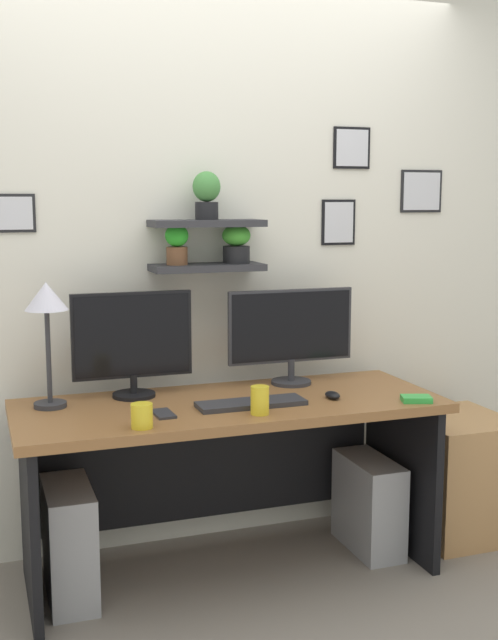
# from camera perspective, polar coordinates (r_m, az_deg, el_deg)

# --- Properties ---
(ground_plane) EXTENTS (8.00, 8.00, 0.00)m
(ground_plane) POSITION_cam_1_polar(r_m,az_deg,el_deg) (3.53, -1.33, -17.75)
(ground_plane) COLOR gray
(back_wall_assembly) EXTENTS (4.40, 0.24, 2.70)m
(back_wall_assembly) POSITION_cam_1_polar(r_m,az_deg,el_deg) (3.59, -3.53, 5.18)
(back_wall_assembly) COLOR silver
(back_wall_assembly) RESTS_ON ground
(desk) EXTENTS (1.75, 0.68, 0.75)m
(desk) POSITION_cam_1_polar(r_m,az_deg,el_deg) (3.38, -1.66, -9.04)
(desk) COLOR brown
(desk) RESTS_ON ground
(monitor_left) EXTENTS (0.50, 0.18, 0.44)m
(monitor_left) POSITION_cam_1_polar(r_m,az_deg,el_deg) (3.34, -8.39, -1.52)
(monitor_left) COLOR black
(monitor_left) RESTS_ON desk
(monitor_right) EXTENTS (0.58, 0.18, 0.43)m
(monitor_right) POSITION_cam_1_polar(r_m,az_deg,el_deg) (3.54, 3.03, -0.83)
(monitor_right) COLOR #2D2D33
(monitor_right) RESTS_ON desk
(keyboard) EXTENTS (0.44, 0.14, 0.02)m
(keyboard) POSITION_cam_1_polar(r_m,az_deg,el_deg) (3.20, 0.15, -6.02)
(keyboard) COLOR #2D2D33
(keyboard) RESTS_ON desk
(computer_mouse) EXTENTS (0.06, 0.09, 0.03)m
(computer_mouse) POSITION_cam_1_polar(r_m,az_deg,el_deg) (3.33, 6.04, -5.40)
(computer_mouse) COLOR black
(computer_mouse) RESTS_ON desk
(desk_lamp) EXTENTS (0.17, 0.17, 0.50)m
(desk_lamp) POSITION_cam_1_polar(r_m,az_deg,el_deg) (3.20, -14.37, 0.79)
(desk_lamp) COLOR #2D2D33
(desk_lamp) RESTS_ON desk
(cell_phone) EXTENTS (0.08, 0.14, 0.01)m
(cell_phone) POSITION_cam_1_polar(r_m,az_deg,el_deg) (3.08, -6.19, -6.73)
(cell_phone) COLOR #2D2D33
(cell_phone) RESTS_ON desk
(coffee_mug) EXTENTS (0.08, 0.08, 0.09)m
(coffee_mug) POSITION_cam_1_polar(r_m,az_deg,el_deg) (2.91, -7.72, -6.85)
(coffee_mug) COLOR yellow
(coffee_mug) RESTS_ON desk
(scissors_tray) EXTENTS (0.14, 0.11, 0.02)m
(scissors_tray) POSITION_cam_1_polar(r_m,az_deg,el_deg) (3.33, 11.96, -5.58)
(scissors_tray) COLOR green
(scissors_tray) RESTS_ON desk
(water_cup) EXTENTS (0.07, 0.07, 0.11)m
(water_cup) POSITION_cam_1_polar(r_m,az_deg,el_deg) (3.07, 0.78, -5.80)
(water_cup) COLOR yellow
(water_cup) RESTS_ON desk
(drawer_cabinet) EXTENTS (0.44, 0.50, 0.56)m
(drawer_cabinet) POSITION_cam_1_polar(r_m,az_deg,el_deg) (3.94, 14.74, -10.72)
(drawer_cabinet) COLOR tan
(drawer_cabinet) RESTS_ON ground
(computer_tower_left) EXTENTS (0.18, 0.40, 0.46)m
(computer_tower_left) POSITION_cam_1_polar(r_m,az_deg,el_deg) (3.32, -12.82, -15.36)
(computer_tower_left) COLOR #99999E
(computer_tower_left) RESTS_ON ground
(computer_tower_right) EXTENTS (0.18, 0.40, 0.42)m
(computer_tower_right) POSITION_cam_1_polar(r_m,az_deg,el_deg) (3.71, 8.61, -12.97)
(computer_tower_right) COLOR #99999E
(computer_tower_right) RESTS_ON ground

